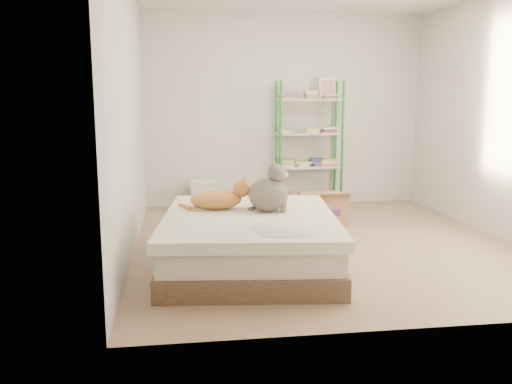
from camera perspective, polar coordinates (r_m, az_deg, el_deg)
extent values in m
cube|color=tan|center=(5.65, 6.95, -5.40)|extent=(3.80, 4.20, 0.01)
cube|color=silver|center=(7.50, 2.98, 8.55)|extent=(3.80, 0.01, 2.60)
cube|color=silver|center=(3.47, 16.45, 6.31)|extent=(3.80, 0.01, 2.60)
cube|color=silver|center=(5.28, -13.26, 7.63)|extent=(0.01, 4.20, 2.60)
cube|color=silver|center=(6.23, 24.51, 7.34)|extent=(0.01, 4.20, 2.60)
cube|color=brown|center=(4.86, -0.67, -6.80)|extent=(1.66, 1.98, 0.18)
cube|color=beige|center=(4.81, -0.68, -4.62)|extent=(1.61, 1.92, 0.20)
cube|color=white|center=(4.77, -0.68, -2.93)|extent=(1.69, 2.02, 0.09)
cylinder|color=#258D33|center=(7.13, 2.58, 4.85)|extent=(0.04, 0.04, 1.70)
cylinder|color=#258D33|center=(7.44, 2.12, 5.07)|extent=(0.04, 0.04, 1.70)
cylinder|color=#258D33|center=(7.33, 9.07, 4.88)|extent=(0.04, 0.04, 1.70)
cylinder|color=#258D33|center=(7.64, 8.36, 5.10)|extent=(0.04, 0.04, 1.70)
cube|color=beige|center=(7.48, 5.47, -0.75)|extent=(0.86, 0.34, 0.02)
cube|color=beige|center=(7.41, 5.53, 2.67)|extent=(0.86, 0.34, 0.02)
cube|color=beige|center=(7.36, 5.59, 6.15)|extent=(0.86, 0.34, 0.02)
cube|color=beige|center=(7.34, 5.65, 9.65)|extent=(0.86, 0.34, 0.02)
cube|color=#C03D54|center=(7.40, 3.22, -0.38)|extent=(0.20, 0.16, 0.09)
cube|color=#C03D54|center=(7.54, 7.70, -0.26)|extent=(0.20, 0.16, 0.09)
cube|color=#C03D54|center=(7.33, 3.26, 3.08)|extent=(0.20, 0.16, 0.09)
cube|color=#C03D54|center=(7.37, 4.78, 3.10)|extent=(0.20, 0.16, 0.09)
cube|color=#C03D54|center=(7.42, 6.29, 3.12)|extent=(0.20, 0.16, 0.09)
cube|color=#C03D54|center=(7.47, 7.78, 3.14)|extent=(0.20, 0.16, 0.09)
cube|color=#C03D54|center=(7.29, 3.29, 6.59)|extent=(0.20, 0.16, 0.09)
cube|color=#C03D54|center=(7.36, 5.60, 6.59)|extent=(0.20, 0.16, 0.09)
cube|color=#C03D54|center=(7.43, 7.86, 6.58)|extent=(0.20, 0.16, 0.09)
cube|color=#C03D54|center=(7.28, 3.33, 10.13)|extent=(0.20, 0.16, 0.09)
cube|color=#C03D54|center=(7.34, 5.66, 10.10)|extent=(0.20, 0.16, 0.09)
cube|color=#C03D54|center=(7.42, 7.95, 10.05)|extent=(0.20, 0.16, 0.09)
cube|color=white|center=(7.46, 7.52, 10.79)|extent=(0.22, 0.08, 0.28)
cube|color=red|center=(7.44, 7.55, 10.79)|extent=(0.17, 0.05, 0.21)
cube|color=tan|center=(6.47, 7.00, -1.77)|extent=(0.52, 0.42, 0.36)
cube|color=#602D83|center=(6.27, 7.47, -2.23)|extent=(0.31, 0.01, 0.08)
cube|color=tan|center=(6.24, 7.52, -0.53)|extent=(0.52, 0.16, 0.11)
cube|color=white|center=(7.23, -5.51, -0.48)|extent=(0.34, 0.30, 0.36)
cube|color=white|center=(7.20, -5.54, 1.05)|extent=(0.37, 0.34, 0.03)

